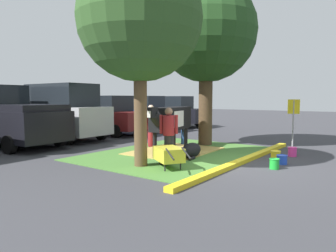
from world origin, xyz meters
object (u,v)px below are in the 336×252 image
(shade_tree_left, at_px, (140,19))
(calf_lying, at_px, (191,151))
(sedan_red, at_px, (108,115))
(sedan_silver, at_px, (173,112))
(shade_tree_right, at_px, (206,33))
(bucket_yellow, at_px, (276,155))
(bucket_pink, at_px, (292,152))
(pickup_truck_black, at_px, (8,118))
(cow_holstein, at_px, (170,119))
(person_visitor_far, at_px, (151,124))
(sedan_blue, at_px, (142,113))
(suv_black, at_px, (62,112))
(bucket_blue, at_px, (282,159))
(person_visitor_near, at_px, (169,134))
(parking_sign, at_px, (294,113))
(bucket_green, at_px, (274,163))
(person_handler, at_px, (184,125))

(shade_tree_left, bearing_deg, calf_lying, -14.80)
(sedan_red, xyz_separation_m, sedan_silver, (5.72, -0.15, 0.00))
(shade_tree_right, height_order, sedan_silver, shade_tree_right)
(calf_lying, xyz_separation_m, bucket_yellow, (1.35, -2.24, -0.09))
(bucket_pink, xyz_separation_m, pickup_truck_black, (-4.35, 9.74, 0.96))
(cow_holstein, xyz_separation_m, bucket_yellow, (0.73, -3.50, -1.01))
(bucket_yellow, distance_m, bucket_pink, 0.92)
(person_visitor_far, xyz_separation_m, pickup_truck_black, (-3.11, 4.78, 0.24))
(person_visitor_far, relative_size, sedan_blue, 0.37)
(shade_tree_left, xyz_separation_m, pickup_truck_black, (-0.28, 6.75, -2.88))
(person_visitor_far, distance_m, sedan_blue, 6.53)
(shade_tree_right, distance_m, pickup_truck_black, 8.54)
(bucket_pink, relative_size, suv_black, 0.06)
(shade_tree_right, distance_m, bucket_blue, 5.95)
(bucket_blue, xyz_separation_m, bucket_yellow, (0.55, 0.35, 0.01))
(suv_black, xyz_separation_m, sedan_blue, (5.44, -0.04, -0.29))
(person_visitor_far, distance_m, bucket_blue, 5.10)
(person_visitor_near, relative_size, bucket_yellow, 5.17)
(shade_tree_right, relative_size, cow_holstein, 2.11)
(calf_lying, bearing_deg, sedan_red, 66.99)
(cow_holstein, bearing_deg, shade_tree_right, -6.56)
(bucket_pink, bearing_deg, shade_tree_right, 82.41)
(cow_holstein, bearing_deg, parking_sign, -40.09)
(pickup_truck_black, distance_m, sedan_blue, 7.80)
(calf_lying, distance_m, parking_sign, 4.94)
(person_visitor_near, bearing_deg, bucket_green, -66.87)
(person_handler, distance_m, bucket_green, 4.83)
(person_visitor_near, bearing_deg, pickup_truck_black, 98.06)
(cow_holstein, xyz_separation_m, person_handler, (1.54, 0.41, -0.32))
(person_handler, bearing_deg, cow_holstein, -164.99)
(sedan_red, distance_m, sedan_blue, 2.69)
(bucket_pink, xyz_separation_m, sedan_silver, (6.48, 9.39, 0.83))
(bucket_pink, xyz_separation_m, sedan_blue, (3.45, 9.51, 0.83))
(calf_lying, relative_size, person_visitor_far, 0.81)
(bucket_yellow, height_order, sedan_red, sedan_red)
(sedan_red, bearing_deg, person_visitor_far, -113.40)
(suv_black, bearing_deg, person_visitor_near, -100.82)
(pickup_truck_black, height_order, sedan_silver, pickup_truck_black)
(person_handler, height_order, bucket_blue, person_handler)
(bucket_blue, height_order, bucket_yellow, bucket_yellow)
(shade_tree_left, xyz_separation_m, shade_tree_right, (4.53, 0.54, 0.46))
(person_visitor_far, distance_m, suv_black, 4.68)
(person_visitor_near, height_order, suv_black, suv_black)
(sedan_blue, bearing_deg, person_visitor_far, -135.78)
(sedan_red, bearing_deg, shade_tree_right, -92.74)
(pickup_truck_black, relative_size, sedan_red, 1.23)
(bucket_yellow, bearing_deg, sedan_silver, 51.11)
(person_handler, height_order, person_visitor_far, person_visitor_far)
(person_handler, bearing_deg, person_visitor_far, 146.15)
(shade_tree_left, distance_m, sedan_silver, 12.70)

